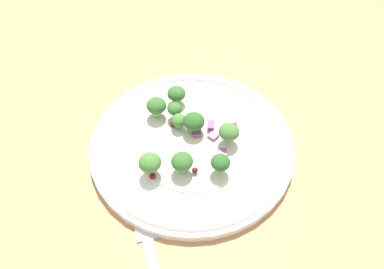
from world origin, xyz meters
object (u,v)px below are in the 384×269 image
at_px(broccoli_floret_0, 194,122).
at_px(broccoli_floret_2, 175,109).
at_px(broccoli_floret_1, 179,121).
at_px(plate, 192,143).

distance_m(broccoli_floret_0, broccoli_floret_2, 0.03).
distance_m(broccoli_floret_0, broccoli_floret_1, 0.02).
bearing_deg(broccoli_floret_0, broccoli_floret_2, -98.22).
xyz_separation_m(plate, broccoli_floret_2, (-0.02, -0.04, 0.02)).
distance_m(plate, broccoli_floret_1, 0.03).
xyz_separation_m(plate, broccoli_floret_1, (-0.01, -0.03, 0.02)).
bearing_deg(broccoli_floret_1, broccoli_floret_2, -126.35).
relative_size(broccoli_floret_0, broccoli_floret_1, 1.40).
distance_m(broccoli_floret_1, broccoli_floret_2, 0.02).
height_order(plate, broccoli_floret_0, broccoli_floret_0).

